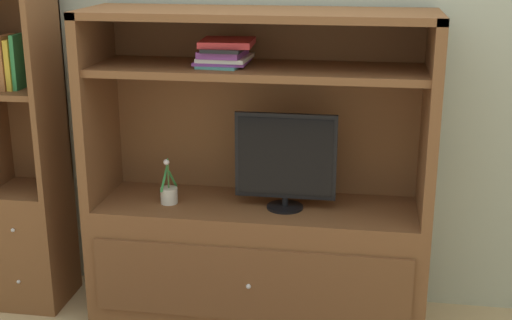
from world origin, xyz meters
name	(u,v)px	position (x,y,z in m)	size (l,w,h in m)	color
painted_rear_wall	(268,43)	(0.00, 0.75, 1.40)	(6.00, 0.10, 2.80)	#ADB29E
media_console	(258,228)	(0.00, 0.41, 0.51)	(1.68, 0.55, 1.60)	brown
tv_monitor	(285,160)	(0.14, 0.37, 0.89)	(0.50, 0.18, 0.48)	black
potted_plant	(169,194)	(-0.45, 0.35, 0.69)	(0.09, 0.12, 0.24)	beige
magazine_stack	(225,52)	(-0.16, 0.40, 1.40)	(0.28, 0.31, 0.12)	teal
bookshelf_tall	(28,193)	(-1.24, 0.41, 0.62)	(0.37, 0.38, 1.81)	brown
upright_book_row	(5,63)	(-1.29, 0.40, 1.32)	(0.17, 0.18, 0.28)	purple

